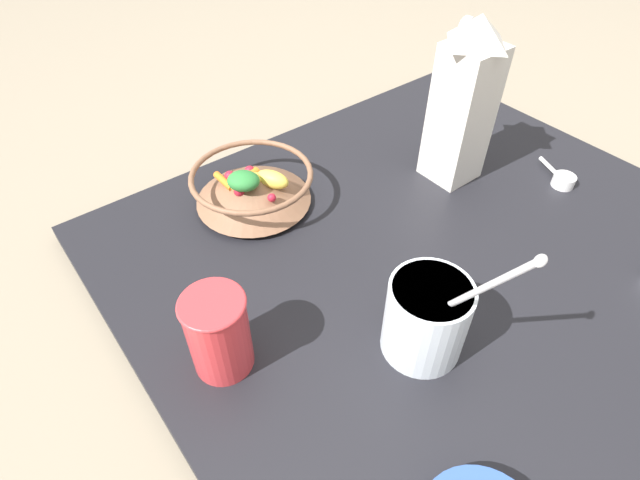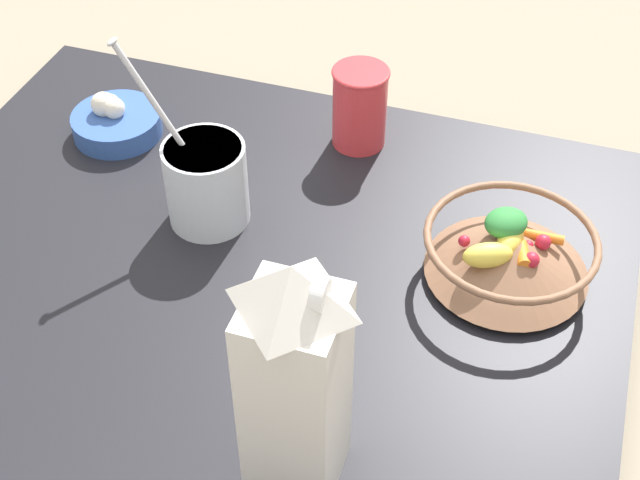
# 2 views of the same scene
# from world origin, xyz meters

# --- Properties ---
(ground_plane) EXTENTS (6.00, 6.00, 0.00)m
(ground_plane) POSITION_xyz_m (0.00, 0.00, 0.00)
(ground_plane) COLOR gray
(countertop) EXTENTS (0.98, 0.98, 0.03)m
(countertop) POSITION_xyz_m (0.00, 0.00, 0.02)
(countertop) COLOR black
(countertop) RESTS_ON ground_plane
(fruit_bowl) EXTENTS (0.22, 0.22, 0.08)m
(fruit_bowl) POSITION_xyz_m (0.18, -0.33, 0.07)
(fruit_bowl) COLOR brown
(fruit_bowl) RESTS_ON countertop
(milk_carton) EXTENTS (0.09, 0.09, 0.30)m
(milk_carton) POSITION_xyz_m (-0.17, -0.17, 0.18)
(milk_carton) COLOR silver
(milk_carton) RESTS_ON countertop
(yogurt_tub) EXTENTS (0.11, 0.16, 0.26)m
(yogurt_tub) POSITION_xyz_m (0.16, 0.08, 0.10)
(yogurt_tub) COLOR silver
(yogurt_tub) RESTS_ON countertop
(drinking_cup) EXTENTS (0.08, 0.08, 0.12)m
(drinking_cup) POSITION_xyz_m (0.39, -0.07, 0.10)
(drinking_cup) COLOR #DB383D
(drinking_cup) RESTS_ON countertop
(garlic_bowl) EXTENTS (0.13, 0.13, 0.07)m
(garlic_bowl) POSITION_xyz_m (0.29, 0.28, 0.05)
(garlic_bowl) COLOR #3356A3
(garlic_bowl) RESTS_ON countertop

